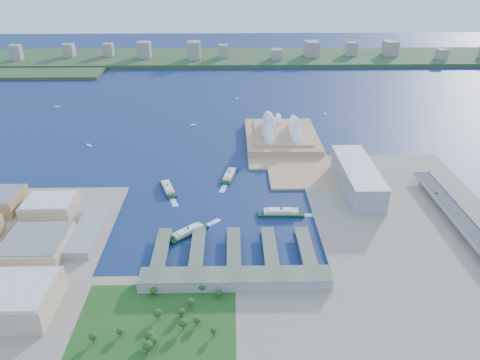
{
  "coord_description": "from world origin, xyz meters",
  "views": [
    {
      "loc": [
        12.19,
        -526.02,
        319.35
      ],
      "look_at": [
        24.35,
        80.14,
        18.0
      ],
      "focal_mm": 35.0,
      "sensor_mm": 36.0,
      "label": 1
    }
  ],
  "objects_px": {
    "opera_house": "(282,124)",
    "ferry_c": "(188,231)",
    "ferry_a": "(168,187)",
    "ferry_d": "(281,211)",
    "toaster_building": "(357,177)",
    "ferry_b": "(230,174)",
    "car_c": "(437,193)"
  },
  "relations": [
    {
      "from": "ferry_a",
      "to": "car_c",
      "type": "xyz_separation_m",
      "value": [
        377.69,
        -45.91,
        10.22
      ]
    },
    {
      "from": "toaster_building",
      "to": "car_c",
      "type": "bearing_deg",
      "value": -22.01
    },
    {
      "from": "toaster_building",
      "to": "ferry_b",
      "type": "relative_size",
      "value": 2.75
    },
    {
      "from": "opera_house",
      "to": "ferry_d",
      "type": "bearing_deg",
      "value": -95.8
    },
    {
      "from": "opera_house",
      "to": "car_c",
      "type": "xyz_separation_m",
      "value": [
        191.0,
        -240.82,
        -16.5
      ]
    },
    {
      "from": "opera_house",
      "to": "ferry_c",
      "type": "relative_size",
      "value": 3.23
    },
    {
      "from": "toaster_building",
      "to": "ferry_c",
      "type": "relative_size",
      "value": 2.78
    },
    {
      "from": "opera_house",
      "to": "ferry_b",
      "type": "height_order",
      "value": "opera_house"
    },
    {
      "from": "ferry_b",
      "to": "ferry_d",
      "type": "relative_size",
      "value": 0.92
    },
    {
      "from": "toaster_building",
      "to": "ferry_a",
      "type": "bearing_deg",
      "value": 178.95
    },
    {
      "from": "ferry_a",
      "to": "toaster_building",
      "type": "bearing_deg",
      "value": -20.03
    },
    {
      "from": "opera_house",
      "to": "toaster_building",
      "type": "height_order",
      "value": "opera_house"
    },
    {
      "from": "ferry_d",
      "to": "car_c",
      "type": "xyz_separation_m",
      "value": [
        218.37,
        28.87,
        9.71
      ]
    },
    {
      "from": "toaster_building",
      "to": "car_c",
      "type": "relative_size",
      "value": 34.36
    },
    {
      "from": "car_c",
      "to": "ferry_d",
      "type": "bearing_deg",
      "value": 7.53
    },
    {
      "from": "ferry_d",
      "to": "car_c",
      "type": "bearing_deg",
      "value": -80.92
    },
    {
      "from": "ferry_d",
      "to": "opera_house",
      "type": "bearing_deg",
      "value": -4.25
    },
    {
      "from": "opera_house",
      "to": "ferry_b",
      "type": "xyz_separation_m",
      "value": [
        -96.0,
        -152.7,
        -26.67
      ]
    },
    {
      "from": "ferry_a",
      "to": "ferry_d",
      "type": "height_order",
      "value": "ferry_d"
    },
    {
      "from": "ferry_a",
      "to": "ferry_b",
      "type": "distance_m",
      "value": 100.03
    },
    {
      "from": "car_c",
      "to": "toaster_building",
      "type": "bearing_deg",
      "value": -22.01
    },
    {
      "from": "ferry_a",
      "to": "ferry_b",
      "type": "xyz_separation_m",
      "value": [
        90.69,
        42.21,
        0.05
      ]
    },
    {
      "from": "ferry_c",
      "to": "ferry_d",
      "type": "relative_size",
      "value": 0.91
    },
    {
      "from": "opera_house",
      "to": "ferry_d",
      "type": "relative_size",
      "value": 2.94
    },
    {
      "from": "ferry_c",
      "to": "ferry_d",
      "type": "height_order",
      "value": "ferry_d"
    },
    {
      "from": "opera_house",
      "to": "ferry_a",
      "type": "relative_size",
      "value": 3.22
    },
    {
      "from": "opera_house",
      "to": "car_c",
      "type": "bearing_deg",
      "value": -51.58
    },
    {
      "from": "ferry_b",
      "to": "car_c",
      "type": "height_order",
      "value": "car_c"
    },
    {
      "from": "ferry_a",
      "to": "ferry_b",
      "type": "relative_size",
      "value": 0.99
    },
    {
      "from": "ferry_c",
      "to": "car_c",
      "type": "relative_size",
      "value": 12.37
    },
    {
      "from": "ferry_a",
      "to": "ferry_d",
      "type": "bearing_deg",
      "value": -44.12
    },
    {
      "from": "ferry_b",
      "to": "car_c",
      "type": "xyz_separation_m",
      "value": [
        287.0,
        -88.12,
        10.18
      ]
    }
  ]
}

